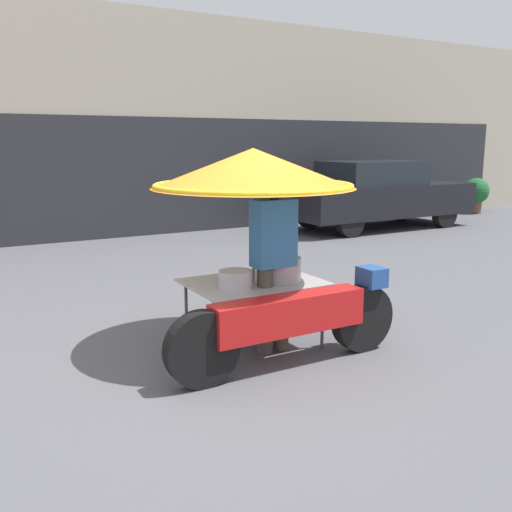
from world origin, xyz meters
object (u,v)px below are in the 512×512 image
(vendor_person, at_px, (273,254))
(parked_car, at_px, (377,194))
(potted_plant, at_px, (476,193))
(vendor_motorcycle_cart, at_px, (258,198))

(vendor_person, bearing_deg, parked_car, 41.91)
(vendor_person, xyz_separation_m, parked_car, (6.02, 5.40, -0.15))
(vendor_person, distance_m, potted_plant, 11.92)
(vendor_motorcycle_cart, bearing_deg, vendor_person, -61.77)
(potted_plant, bearing_deg, vendor_person, -148.90)
(vendor_motorcycle_cart, distance_m, parked_car, 8.07)
(parked_car, height_order, potted_plant, parked_car)
(parked_car, bearing_deg, vendor_motorcycle_cart, -139.20)
(vendor_motorcycle_cart, xyz_separation_m, potted_plant, (10.28, 6.01, -0.85))
(vendor_motorcycle_cart, bearing_deg, parked_car, 40.80)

